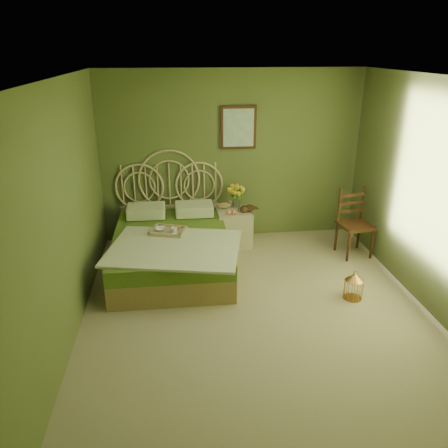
{
  "coord_description": "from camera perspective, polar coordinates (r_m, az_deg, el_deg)",
  "views": [
    {
      "loc": [
        -0.88,
        -4.3,
        2.87
      ],
      "look_at": [
        -0.26,
        1.0,
        0.7
      ],
      "focal_mm": 35.0,
      "sensor_mm": 36.0,
      "label": 1
    }
  ],
  "objects": [
    {
      "name": "wall_left",
      "position": [
        4.71,
        -19.99,
        1.27
      ],
      "size": [
        0.0,
        4.5,
        4.5
      ],
      "primitive_type": "plane",
      "rotation": [
        1.57,
        0.0,
        1.57
      ],
      "color": "#5B6A37",
      "rests_on": "floor"
    },
    {
      "name": "book_lower",
      "position": [
        6.68,
        2.86,
        1.98
      ],
      "size": [
        0.26,
        0.28,
        0.02
      ],
      "primitive_type": "imported",
      "rotation": [
        0.0,
        0.0,
        0.5
      ],
      "color": "#381E0F",
      "rests_on": "nightstand"
    },
    {
      "name": "wall_back",
      "position": [
        6.79,
        1.0,
        8.75
      ],
      "size": [
        4.0,
        0.0,
        4.0
      ],
      "primitive_type": "plane",
      "rotation": [
        1.57,
        0.0,
        0.0
      ],
      "color": "#5B6A37",
      "rests_on": "floor"
    },
    {
      "name": "chair",
      "position": [
        6.66,
        16.61,
        0.74
      ],
      "size": [
        0.49,
        0.49,
        0.98
      ],
      "rotation": [
        0.0,
        0.0,
        0.13
      ],
      "color": "#381F0F",
      "rests_on": "floor"
    },
    {
      "name": "birdcage",
      "position": [
        5.6,
        16.57,
        -7.82
      ],
      "size": [
        0.22,
        0.22,
        0.34
      ],
      "rotation": [
        0.0,
        0.0,
        -0.34
      ],
      "color": "#B5783A",
      "rests_on": "floor"
    },
    {
      "name": "wall_right",
      "position": [
        5.41,
        25.95,
        2.95
      ],
      "size": [
        0.0,
        4.5,
        4.5
      ],
      "primitive_type": "plane",
      "rotation": [
        1.57,
        0.0,
        -1.57
      ],
      "color": "#5B6A37",
      "rests_on": "floor"
    },
    {
      "name": "bed",
      "position": [
        6.1,
        -6.88,
        -2.84
      ],
      "size": [
        1.83,
        2.31,
        1.43
      ],
      "color": "#A28A51",
      "rests_on": "floor"
    },
    {
      "name": "book_upper",
      "position": [
        6.68,
        2.87,
        2.13
      ],
      "size": [
        0.25,
        0.26,
        0.02
      ],
      "primitive_type": "imported",
      "rotation": [
        0.0,
        0.0,
        -0.62
      ],
      "color": "#472819",
      "rests_on": "nightstand"
    },
    {
      "name": "nightstand",
      "position": [
        6.73,
        1.37,
        0.16
      ],
      "size": [
        0.51,
        0.51,
        0.99
      ],
      "color": "beige",
      "rests_on": "floor"
    },
    {
      "name": "coffee_cup",
      "position": [
        5.89,
        -6.55,
        -0.81
      ],
      "size": [
        0.09,
        0.09,
        0.08
      ],
      "primitive_type": "imported",
      "rotation": [
        0.0,
        0.0,
        0.01
      ],
      "color": "white",
      "rests_on": "bed"
    },
    {
      "name": "floor",
      "position": [
        5.24,
        4.19,
        -11.14
      ],
      "size": [
        4.5,
        4.5,
        0.0
      ],
      "primitive_type": "plane",
      "color": "tan",
      "rests_on": "ground"
    },
    {
      "name": "cereal_bowl",
      "position": [
        6.0,
        -8.27,
        -0.67
      ],
      "size": [
        0.15,
        0.15,
        0.04
      ],
      "primitive_type": "imported",
      "rotation": [
        0.0,
        0.0,
        0.0
      ],
      "color": "white",
      "rests_on": "bed"
    },
    {
      "name": "ceiling",
      "position": [
        4.4,
        5.17,
        18.51
      ],
      "size": [
        4.5,
        4.5,
        0.0
      ],
      "primitive_type": "plane",
      "rotation": [
        3.14,
        0.0,
        0.0
      ],
      "color": "silver",
      "rests_on": "wall_back"
    },
    {
      "name": "wall_art",
      "position": [
        6.69,
        1.89,
        12.46
      ],
      "size": [
        0.54,
        0.04,
        0.64
      ],
      "color": "#381F0F",
      "rests_on": "wall_back"
    }
  ]
}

